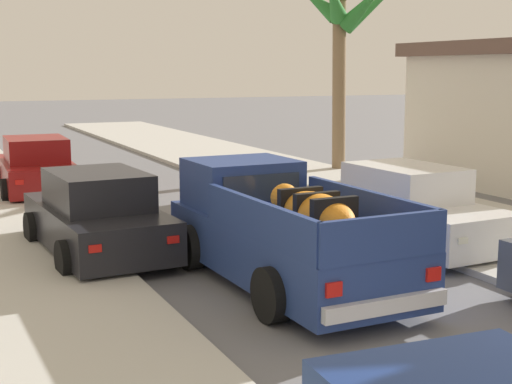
% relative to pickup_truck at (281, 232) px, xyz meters
% --- Properties ---
extents(sidewalk_right, '(4.74, 60.00, 0.12)m').
position_rel_pickup_truck_xyz_m(sidewalk_right, '(5.34, 4.98, -0.75)').
color(sidewalk_right, beige).
rests_on(sidewalk_right, ground).
extents(curb_left, '(0.16, 60.00, 0.10)m').
position_rel_pickup_truck_xyz_m(curb_left, '(-3.45, 4.98, -0.76)').
color(curb_left, silver).
rests_on(curb_left, ground).
extents(curb_right, '(0.16, 60.00, 0.10)m').
position_rel_pickup_truck_xyz_m(curb_right, '(4.37, 4.98, -0.76)').
color(curb_right, silver).
rests_on(curb_right, ground).
extents(pickup_truck, '(2.31, 5.25, 1.80)m').
position_rel_pickup_truck_xyz_m(pickup_truck, '(0.00, 0.00, 0.00)').
color(pickup_truck, navy).
rests_on(pickup_truck, ground).
extents(car_left_near, '(2.13, 4.30, 1.54)m').
position_rel_pickup_truck_xyz_m(car_left_near, '(-2.21, 10.28, -0.10)').
color(car_left_near, maroon).
rests_on(car_left_near, ground).
extents(car_left_mid, '(2.19, 4.33, 1.54)m').
position_rel_pickup_truck_xyz_m(car_left_mid, '(3.29, 1.19, -0.10)').
color(car_left_mid, silver).
rests_on(car_left_mid, ground).
extents(car_left_far, '(2.21, 4.34, 1.54)m').
position_rel_pickup_truck_xyz_m(car_left_far, '(-2.21, 2.96, -0.10)').
color(car_left_far, black).
rests_on(car_left_far, ground).
extents(palm_tree_right_mid, '(3.54, 3.51, 6.25)m').
position_rel_pickup_truck_xyz_m(palm_tree_right_mid, '(7.59, 10.61, 4.02)').
color(palm_tree_right_mid, '#846B4C').
rests_on(palm_tree_right_mid, ground).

